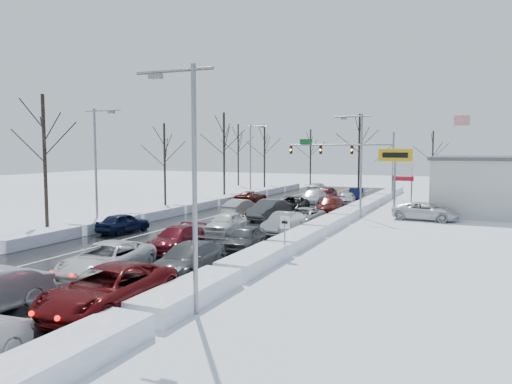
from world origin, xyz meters
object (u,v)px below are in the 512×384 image
at_px(tires_plus_sign, 395,159).
at_px(flagpole, 454,149).
at_px(oncoming_car_0, 242,215).
at_px(traffic_signal_mast, 351,153).

xyz_separation_m(tires_plus_sign, flagpole, (4.67, 14.01, 0.93)).
xyz_separation_m(flagpole, oncoming_car_0, (-16.90, -22.75, -5.93)).
relative_size(tires_plus_sign, flagpole, 0.60).
xyz_separation_m(traffic_signal_mast, flagpole, (11.72, 2.01, 0.45)).
relative_size(traffic_signal_mast, oncoming_car_0, 3.02).
bearing_deg(oncoming_car_0, flagpole, -120.17).
distance_m(tires_plus_sign, flagpole, 14.79).
height_order(tires_plus_sign, oncoming_car_0, tires_plus_sign).
xyz_separation_m(traffic_signal_mast, oncoming_car_0, (-5.18, -20.74, -5.48)).
bearing_deg(oncoming_car_0, tires_plus_sign, -137.99).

